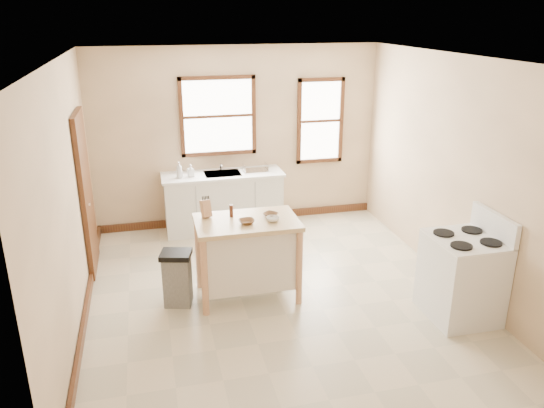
{
  "coord_description": "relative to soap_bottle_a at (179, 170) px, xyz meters",
  "views": [
    {
      "loc": [
        -1.4,
        -5.56,
        3.26
      ],
      "look_at": [
        0.05,
        0.4,
        1.03
      ],
      "focal_mm": 35.0,
      "sensor_mm": 36.0,
      "label": 1
    }
  ],
  "objects": [
    {
      "name": "door_left",
      "position": [
        -1.25,
        -0.83,
        0.01
      ],
      "size": [
        0.06,
        0.9,
        2.1
      ],
      "primitive_type": "cube",
      "color": "#411F11",
      "rests_on": "ground"
    },
    {
      "name": "faucet",
      "position": [
        0.66,
        0.25,
        -0.01
      ],
      "size": [
        0.03,
        0.03,
        0.22
      ],
      "primitive_type": "cylinder",
      "color": "silver",
      "rests_on": "sink_counter"
    },
    {
      "name": "pepper_grinder",
      "position": [
        0.46,
        -1.93,
        0.02
      ],
      "size": [
        0.05,
        0.05,
        0.15
      ],
      "primitive_type": "cylinder",
      "rotation": [
        0.0,
        0.0,
        0.13
      ],
      "color": "#462113",
      "rests_on": "kitchen_island"
    },
    {
      "name": "window_side",
      "position": [
        2.31,
        0.35,
        0.56
      ],
      "size": [
        0.77,
        0.06,
        1.37
      ],
      "primitive_type": null,
      "color": "#411F11",
      "rests_on": "wall_back"
    },
    {
      "name": "floor",
      "position": [
        0.96,
        -2.13,
        -1.04
      ],
      "size": [
        5.0,
        5.0,
        0.0
      ],
      "primitive_type": "plane",
      "color": "#B4AA8E",
      "rests_on": "ground"
    },
    {
      "name": "bowl_b",
      "position": [
        0.92,
        -2.02,
        -0.04
      ],
      "size": [
        0.23,
        0.23,
        0.04
      ],
      "primitive_type": "imported",
      "rotation": [
        0.0,
        0.0,
        0.72
      ],
      "color": "brown",
      "rests_on": "kitchen_island"
    },
    {
      "name": "soap_bottle_a",
      "position": [
        0.0,
        0.0,
        0.0
      ],
      "size": [
        0.11,
        0.11,
        0.24
      ],
      "primitive_type": "imported",
      "rotation": [
        0.0,
        0.0,
        0.27
      ],
      "color": "#B2B2B2",
      "rests_on": "sink_counter"
    },
    {
      "name": "wall_back",
      "position": [
        0.96,
        0.37,
        0.36
      ],
      "size": [
        4.5,
        0.04,
        2.8
      ],
      "primitive_type": "cube",
      "color": "beige",
      "rests_on": "ground"
    },
    {
      "name": "bowl_a",
      "position": [
        0.6,
        -2.17,
        -0.04
      ],
      "size": [
        0.19,
        0.19,
        0.05
      ],
      "primitive_type": "imported",
      "rotation": [
        0.0,
        0.0,
        0.02
      ],
      "color": "brown",
      "rests_on": "kitchen_island"
    },
    {
      "name": "window_main",
      "position": [
        0.66,
        0.35,
        0.71
      ],
      "size": [
        1.17,
        0.06,
        1.22
      ],
      "primitive_type": null,
      "color": "#411F11",
      "rests_on": "wall_back"
    },
    {
      "name": "soap_bottle_b",
      "position": [
        0.17,
        0.01,
        -0.03
      ],
      "size": [
        0.1,
        0.1,
        0.18
      ],
      "primitive_type": "imported",
      "rotation": [
        0.0,
        0.0,
        0.26
      ],
      "color": "#B2B2B2",
      "rests_on": "sink_counter"
    },
    {
      "name": "baseboard_left",
      "position": [
        -1.26,
        -2.13,
        -0.98
      ],
      "size": [
        0.04,
        5.0,
        0.12
      ],
      "primitive_type": "cube",
      "color": "#411F11",
      "rests_on": "ground"
    },
    {
      "name": "wall_left",
      "position": [
        -1.29,
        -2.13,
        0.36
      ],
      "size": [
        0.04,
        5.0,
        2.8
      ],
      "primitive_type": "cube",
      "color": "beige",
      "rests_on": "ground"
    },
    {
      "name": "baseboard_back",
      "position": [
        0.96,
        0.34,
        -0.98
      ],
      "size": [
        4.5,
        0.04,
        0.12
      ],
      "primitive_type": "cube",
      "color": "#411F11",
      "rests_on": "ground"
    },
    {
      "name": "trash_bin",
      "position": [
        -0.22,
        -2.09,
        -0.71
      ],
      "size": [
        0.41,
        0.37,
        0.67
      ],
      "primitive_type": null,
      "rotation": [
        0.0,
        0.0,
        -0.25
      ],
      "color": "slate",
      "rests_on": "ground"
    },
    {
      "name": "wall_right",
      "position": [
        3.21,
        -2.13,
        0.36
      ],
      "size": [
        0.04,
        5.0,
        2.8
      ],
      "primitive_type": "cube",
      "color": "beige",
      "rests_on": "ground"
    },
    {
      "name": "ceiling",
      "position": [
        0.96,
        -2.13,
        1.76
      ],
      "size": [
        5.0,
        5.0,
        0.0
      ],
      "primitive_type": "plane",
      "rotation": [
        3.14,
        0.0,
        0.0
      ],
      "color": "white",
      "rests_on": "ground"
    },
    {
      "name": "knife_block",
      "position": [
        0.17,
        -1.87,
        0.04
      ],
      "size": [
        0.13,
        0.13,
        0.2
      ],
      "primitive_type": null,
      "rotation": [
        0.0,
        0.0,
        0.31
      ],
      "color": "tan",
      "rests_on": "kitchen_island"
    },
    {
      "name": "gas_stove",
      "position": [
        2.84,
        -3.08,
        -0.43
      ],
      "size": [
        0.76,
        0.77,
        1.22
      ],
      "primitive_type": null,
      "color": "silver",
      "rests_on": "ground"
    },
    {
      "name": "bowl_c",
      "position": [
        0.9,
        -2.17,
        -0.03
      ],
      "size": [
        0.2,
        0.2,
        0.05
      ],
      "primitive_type": "imported",
      "rotation": [
        0.0,
        0.0,
        -0.32
      ],
      "color": "silver",
      "rests_on": "kitchen_island"
    },
    {
      "name": "dish_rack",
      "position": [
        1.17,
        0.07,
        -0.07
      ],
      "size": [
        0.4,
        0.31,
        0.1
      ],
      "primitive_type": null,
      "rotation": [
        0.0,
        0.0,
        0.04
      ],
      "color": "silver",
      "rests_on": "sink_counter"
    },
    {
      "name": "sink_counter",
      "position": [
        0.66,
        0.07,
        -0.58
      ],
      "size": [
        1.86,
        0.62,
        0.92
      ],
      "primitive_type": null,
      "color": "beige",
      "rests_on": "ground"
    },
    {
      "name": "kitchen_island",
      "position": [
        0.62,
        -2.07,
        -0.55
      ],
      "size": [
        1.2,
        0.77,
        0.98
      ],
      "primitive_type": null,
      "rotation": [
        0.0,
        0.0,
        -0.01
      ],
      "color": "tan",
      "rests_on": "ground"
    }
  ]
}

